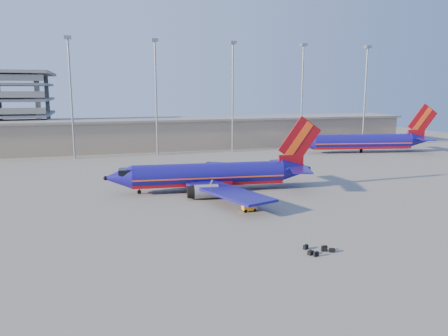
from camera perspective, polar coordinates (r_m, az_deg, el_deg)
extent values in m
plane|color=slate|center=(69.21, 0.92, -3.53)|extent=(220.00, 220.00, 0.00)
cube|color=gray|center=(126.40, -2.71, 4.56)|extent=(120.00, 15.00, 8.00)
cube|color=slate|center=(126.06, -2.73, 6.46)|extent=(122.00, 16.00, 0.60)
cylinder|color=gray|center=(110.19, -19.31, 8.38)|extent=(0.44, 0.44, 28.00)
cube|color=gray|center=(110.80, -19.76, 15.78)|extent=(1.60, 1.60, 0.70)
cylinder|color=gray|center=(111.16, -8.84, 8.84)|extent=(0.44, 0.44, 28.00)
cube|color=gray|center=(111.76, -9.05, 16.19)|extent=(1.60, 1.60, 0.70)
cylinder|color=gray|center=(115.63, 1.14, 9.01)|extent=(0.44, 0.44, 28.00)
cube|color=gray|center=(116.21, 1.16, 16.07)|extent=(1.60, 1.60, 0.70)
cylinder|color=gray|center=(123.23, 10.14, 8.93)|extent=(0.44, 0.44, 28.00)
cube|color=gray|center=(123.77, 10.35, 15.56)|extent=(1.60, 1.60, 0.70)
cylinder|color=gray|center=(133.41, 17.92, 8.68)|extent=(0.44, 0.44, 28.00)
cube|color=gray|center=(133.91, 18.27, 14.80)|extent=(1.60, 1.60, 0.70)
cylinder|color=navy|center=(71.40, -2.03, -0.84)|extent=(24.77, 6.24, 3.78)
cube|color=maroon|center=(71.59, -2.03, -1.60)|extent=(24.69, 5.52, 1.33)
cube|color=#F64D14|center=(71.45, -2.03, -1.04)|extent=(24.77, 6.28, 0.22)
cone|color=navy|center=(70.69, -13.65, -1.24)|extent=(4.65, 4.19, 3.78)
cube|color=black|center=(70.45, -12.60, -0.43)|extent=(2.71, 2.89, 0.82)
cone|color=navy|center=(75.04, 9.29, -0.15)|extent=(5.66, 4.30, 3.78)
cube|color=maroon|center=(74.53, 8.73, 0.87)|extent=(4.32, 0.99, 2.25)
cube|color=maroon|center=(74.53, 9.84, 3.61)|extent=(7.49, 1.08, 8.15)
cube|color=#F64D14|center=(74.46, 9.69, 3.61)|extent=(5.00, 0.93, 6.39)
cube|color=navy|center=(78.03, 8.14, 0.69)|extent=(3.75, 6.83, 0.22)
cube|color=navy|center=(71.60, 9.94, -0.21)|extent=(4.91, 7.16, 0.22)
cube|color=navy|center=(80.53, -1.94, -0.24)|extent=(12.30, 16.27, 0.36)
cube|color=navy|center=(63.21, 0.61, -3.15)|extent=(9.80, 16.63, 0.36)
cube|color=maroon|center=(71.76, -1.62, -1.91)|extent=(6.50, 4.58, 1.02)
cylinder|color=gray|center=(76.70, -3.54, -1.29)|extent=(3.87, 2.50, 2.14)
cylinder|color=gray|center=(66.42, -2.36, -3.08)|extent=(3.87, 2.50, 2.14)
cylinder|color=gray|center=(71.05, -11.02, -2.89)|extent=(0.27, 0.27, 1.12)
cylinder|color=black|center=(71.10, -11.01, -3.08)|extent=(0.68, 0.32, 0.65)
cylinder|color=black|center=(74.68, -1.17, -2.17)|extent=(0.91, 0.65, 0.86)
cylinder|color=black|center=(69.58, -0.43, -3.09)|extent=(0.91, 0.65, 0.86)
cylinder|color=navy|center=(120.57, 17.54, 3.30)|extent=(26.20, 8.81, 4.00)
cube|color=maroon|center=(120.68, 17.51, 2.82)|extent=(26.06, 8.07, 1.40)
cube|color=#F64D14|center=(120.60, 17.53, 3.17)|extent=(26.21, 8.85, 0.24)
cone|color=navy|center=(115.40, 10.57, 3.31)|extent=(5.21, 4.78, 4.00)
cube|color=black|center=(115.68, 11.25, 3.82)|extent=(3.07, 3.25, 0.86)
cone|color=navy|center=(127.58, 24.08, 3.41)|extent=(6.27, 4.98, 4.00)
cube|color=maroon|center=(127.01, 23.78, 4.07)|extent=(4.57, 1.44, 2.38)
cube|color=maroon|center=(127.47, 24.50, 5.75)|extent=(7.85, 1.83, 8.62)
cube|color=#F64D14|center=(127.36, 24.42, 5.75)|extent=(5.26, 1.44, 6.76)
cube|color=navy|center=(130.49, 23.13, 3.88)|extent=(3.38, 6.97, 0.24)
cube|color=navy|center=(124.15, 24.76, 3.48)|extent=(5.67, 7.63, 0.24)
cylinder|color=black|center=(120.86, 17.48, 2.16)|extent=(0.88, 0.88, 0.97)
cube|color=orange|center=(59.96, 3.28, -5.08)|extent=(1.85, 1.10, 0.87)
cube|color=black|center=(59.82, 3.29, -4.60)|extent=(0.90, 0.98, 0.30)
cylinder|color=black|center=(60.25, 2.50, -5.41)|extent=(0.46, 0.17, 0.45)
cylinder|color=black|center=(59.40, 2.83, -5.64)|extent=(0.46, 0.17, 0.45)
cylinder|color=black|center=(60.75, 3.72, -5.29)|extent=(0.46, 0.17, 0.45)
cylinder|color=black|center=(59.90, 4.07, -5.52)|extent=(0.46, 0.17, 0.45)
cube|color=black|center=(45.37, 11.93, -10.94)|extent=(0.54, 0.35, 0.49)
cube|color=black|center=(45.71, 11.24, -10.80)|extent=(0.74, 0.65, 0.42)
cube|color=black|center=(46.86, 13.92, -10.39)|extent=(0.66, 0.52, 0.39)
cube|color=black|center=(47.12, 10.63, -10.10)|extent=(0.68, 0.58, 0.45)
cube|color=black|center=(47.02, 12.97, -10.18)|extent=(0.58, 0.33, 0.54)
cube|color=black|center=(46.90, 12.92, -10.30)|extent=(0.63, 0.50, 0.43)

